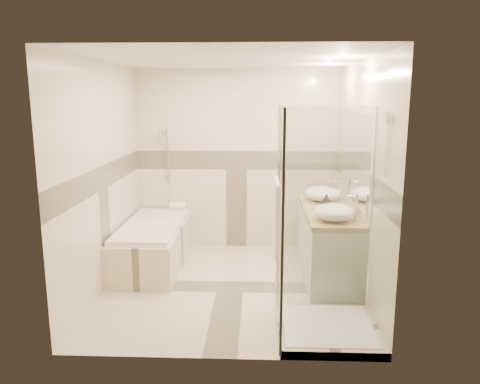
{
  "coord_description": "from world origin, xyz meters",
  "views": [
    {
      "loc": [
        0.31,
        -4.99,
        2.11
      ],
      "look_at": [
        0.1,
        0.25,
        1.05
      ],
      "focal_mm": 35.0,
      "sensor_mm": 36.0,
      "label": 1
    }
  ],
  "objects_px": {
    "vanity": "(327,244)",
    "vessel_sink_far": "(334,212)",
    "shower_enclosure": "(315,278)",
    "amenity_bottle_a": "(327,202)",
    "bathtub": "(153,242)",
    "vessel_sink_near": "(322,194)",
    "amenity_bottle_b": "(326,201)"
  },
  "relations": [
    {
      "from": "vessel_sink_far",
      "to": "vessel_sink_near",
      "type": "bearing_deg",
      "value": 90.0
    },
    {
      "from": "amenity_bottle_a",
      "to": "amenity_bottle_b",
      "type": "relative_size",
      "value": 1.0
    },
    {
      "from": "bathtub",
      "to": "vanity",
      "type": "height_order",
      "value": "vanity"
    },
    {
      "from": "bathtub",
      "to": "amenity_bottle_a",
      "type": "distance_m",
      "value": 2.24
    },
    {
      "from": "vessel_sink_near",
      "to": "vessel_sink_far",
      "type": "height_order",
      "value": "vessel_sink_near"
    },
    {
      "from": "shower_enclosure",
      "to": "vessel_sink_far",
      "type": "bearing_deg",
      "value": 70.12
    },
    {
      "from": "amenity_bottle_b",
      "to": "vessel_sink_far",
      "type": "bearing_deg",
      "value": -90.0
    },
    {
      "from": "amenity_bottle_b",
      "to": "amenity_bottle_a",
      "type": "bearing_deg",
      "value": -90.0
    },
    {
      "from": "bathtub",
      "to": "amenity_bottle_b",
      "type": "distance_m",
      "value": 2.23
    },
    {
      "from": "bathtub",
      "to": "vanity",
      "type": "distance_m",
      "value": 2.18
    },
    {
      "from": "bathtub",
      "to": "shower_enclosure",
      "type": "relative_size",
      "value": 0.83
    },
    {
      "from": "vanity",
      "to": "vessel_sink_far",
      "type": "height_order",
      "value": "vessel_sink_far"
    },
    {
      "from": "amenity_bottle_b",
      "to": "vessel_sink_near",
      "type": "bearing_deg",
      "value": 90.0
    },
    {
      "from": "vanity",
      "to": "amenity_bottle_a",
      "type": "distance_m",
      "value": 0.5
    },
    {
      "from": "bathtub",
      "to": "shower_enclosure",
      "type": "distance_m",
      "value": 2.47
    },
    {
      "from": "vessel_sink_near",
      "to": "amenity_bottle_b",
      "type": "xyz_separation_m",
      "value": [
        0.0,
        -0.35,
        -0.01
      ]
    },
    {
      "from": "bathtub",
      "to": "vessel_sink_near",
      "type": "distance_m",
      "value": 2.22
    },
    {
      "from": "vessel_sink_near",
      "to": "amenity_bottle_a",
      "type": "relative_size",
      "value": 2.96
    },
    {
      "from": "bathtub",
      "to": "vessel_sink_near",
      "type": "xyz_separation_m",
      "value": [
        2.13,
        0.09,
        0.63
      ]
    },
    {
      "from": "shower_enclosure",
      "to": "amenity_bottle_a",
      "type": "xyz_separation_m",
      "value": [
        0.27,
        1.28,
        0.42
      ]
    },
    {
      "from": "shower_enclosure",
      "to": "vessel_sink_near",
      "type": "relative_size",
      "value": 4.56
    },
    {
      "from": "bathtub",
      "to": "vanity",
      "type": "bearing_deg",
      "value": -9.25
    },
    {
      "from": "amenity_bottle_a",
      "to": "shower_enclosure",
      "type": "bearing_deg",
      "value": -102.06
    },
    {
      "from": "bathtub",
      "to": "vessel_sink_far",
      "type": "height_order",
      "value": "vessel_sink_far"
    },
    {
      "from": "bathtub",
      "to": "shower_enclosure",
      "type": "height_order",
      "value": "shower_enclosure"
    },
    {
      "from": "bathtub",
      "to": "amenity_bottle_a",
      "type": "xyz_separation_m",
      "value": [
        2.13,
        -0.34,
        0.62
      ]
    },
    {
      "from": "amenity_bottle_a",
      "to": "amenity_bottle_b",
      "type": "bearing_deg",
      "value": 90.0
    },
    {
      "from": "bathtub",
      "to": "vanity",
      "type": "relative_size",
      "value": 1.05
    },
    {
      "from": "shower_enclosure",
      "to": "amenity_bottle_b",
      "type": "distance_m",
      "value": 1.45
    },
    {
      "from": "vessel_sink_far",
      "to": "vanity",
      "type": "bearing_deg",
      "value": 87.78
    },
    {
      "from": "shower_enclosure",
      "to": "amenity_bottle_a",
      "type": "relative_size",
      "value": 13.5
    },
    {
      "from": "vanity",
      "to": "shower_enclosure",
      "type": "distance_m",
      "value": 1.31
    }
  ]
}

